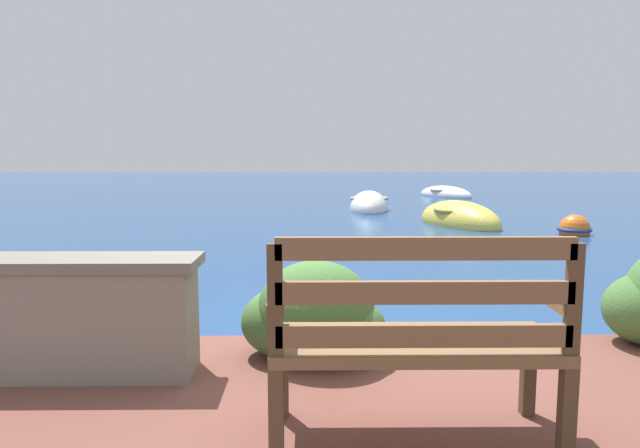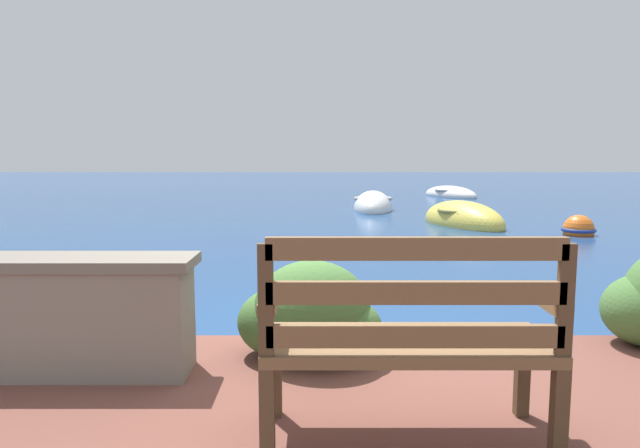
% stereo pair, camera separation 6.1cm
% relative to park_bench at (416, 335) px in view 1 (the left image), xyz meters
% --- Properties ---
extents(ground_plane, '(80.00, 80.00, 0.00)m').
position_rel_park_bench_xyz_m(ground_plane, '(-0.40, 1.46, -0.70)').
color(ground_plane, navy).
extents(park_bench, '(1.25, 0.48, 0.93)m').
position_rel_park_bench_xyz_m(park_bench, '(0.00, 0.00, 0.00)').
color(park_bench, brown).
rests_on(park_bench, patio_terrace).
extents(stone_wall, '(1.78, 0.39, 0.68)m').
position_rel_park_bench_xyz_m(stone_wall, '(-1.97, 0.79, -0.14)').
color(stone_wall, gray).
rests_on(stone_wall, patio_terrace).
extents(hedge_clump_left, '(0.89, 0.64, 0.60)m').
position_rel_park_bench_xyz_m(hedge_clump_left, '(-0.44, 1.04, -0.22)').
color(hedge_clump_left, '#426B33').
rests_on(hedge_clump_left, patio_terrace).
extents(rowboat_nearest, '(1.81, 2.56, 0.87)m').
position_rel_park_bench_xyz_m(rowboat_nearest, '(2.56, 9.27, -0.63)').
color(rowboat_nearest, '#DBC64C').
rests_on(rowboat_nearest, ground_plane).
extents(rowboat_mid, '(1.18, 2.38, 0.87)m').
position_rel_park_bench_xyz_m(rowboat_mid, '(0.99, 12.34, -0.63)').
color(rowboat_mid, silver).
rests_on(rowboat_mid, ground_plane).
extents(rowboat_far, '(1.98, 2.56, 0.64)m').
position_rel_park_bench_xyz_m(rowboat_far, '(4.04, 16.92, -0.64)').
color(rowboat_far, silver).
rests_on(rowboat_far, ground_plane).
extents(mooring_buoy, '(0.60, 0.60, 0.54)m').
position_rel_park_bench_xyz_m(mooring_buoy, '(4.28, 7.82, -0.61)').
color(mooring_buoy, orange).
rests_on(mooring_buoy, ground_plane).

